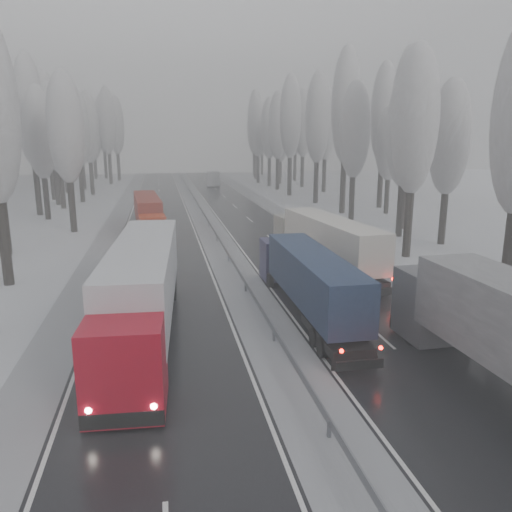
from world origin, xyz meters
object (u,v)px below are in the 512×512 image
object	(u,v)px
truck_red_red	(148,212)
truck_cream_box	(325,239)
truck_red_white	(142,286)
box_truck_distant	(213,178)
truck_blue_box	(307,276)

from	to	relation	value
truck_red_red	truck_cream_box	bearing A→B (deg)	-56.95
truck_red_white	truck_cream_box	bearing A→B (deg)	44.14
truck_red_white	box_truck_distant	bearing A→B (deg)	85.15
box_truck_distant	truck_red_white	bearing A→B (deg)	-93.44
truck_cream_box	truck_red_white	distance (m)	16.68
truck_blue_box	truck_red_white	size ratio (longest dim) A/B	0.80
truck_cream_box	truck_red_red	distance (m)	21.30
truck_blue_box	truck_red_red	distance (m)	27.30
truck_red_white	truck_red_red	distance (m)	27.76
box_truck_distant	truck_red_red	bearing A→B (deg)	-98.25
truck_blue_box	truck_cream_box	size ratio (longest dim) A/B	0.92
truck_red_red	truck_blue_box	bearing A→B (deg)	-75.16
box_truck_distant	truck_red_red	distance (m)	51.78
truck_cream_box	truck_red_white	xyz separation A→B (m)	(-12.67, -10.84, 0.33)
truck_cream_box	truck_red_red	bearing A→B (deg)	121.02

